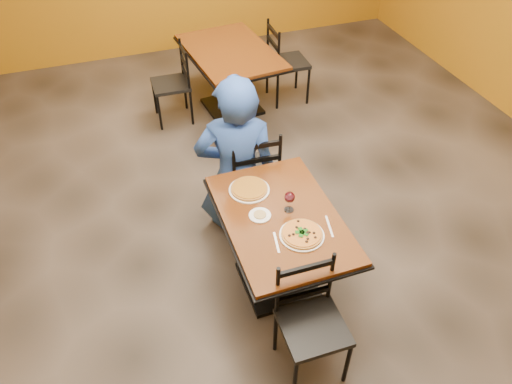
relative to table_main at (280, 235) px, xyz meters
name	(u,v)px	position (x,y,z in m)	size (l,w,h in m)	color
floor	(257,240)	(0.00, 0.50, -0.56)	(7.00, 8.00, 0.01)	black
table_main	(280,235)	(0.00, 0.00, 0.00)	(0.83, 1.23, 0.75)	brown
table_second	(231,65)	(0.44, 2.66, 0.01)	(1.04, 1.43, 0.75)	brown
chair_main_near	(313,328)	(-0.06, -0.74, -0.11)	(0.41, 0.41, 0.90)	black
chair_main_far	(251,171)	(0.08, 0.88, -0.08)	(0.43, 0.43, 0.95)	black
chair_second_left	(171,85)	(-0.27, 2.66, -0.11)	(0.40, 0.40, 0.89)	black
chair_second_right	(288,63)	(1.15, 2.66, -0.08)	(0.43, 0.43, 0.96)	black
diner	(236,156)	(-0.08, 0.80, 0.18)	(0.70, 0.46, 1.47)	navy
plate_main	(302,235)	(0.07, -0.22, 0.20)	(0.31, 0.31, 0.01)	white
pizza_main	(302,234)	(0.07, -0.22, 0.21)	(0.28, 0.28, 0.02)	maroon
plate_far	(249,190)	(-0.12, 0.34, 0.20)	(0.31, 0.31, 0.01)	white
pizza_far	(249,188)	(-0.12, 0.34, 0.21)	(0.28, 0.28, 0.02)	#B78723
side_plate	(260,215)	(-0.14, 0.05, 0.20)	(0.16, 0.16, 0.01)	white
dip	(260,214)	(-0.14, 0.05, 0.21)	(0.09, 0.09, 0.01)	tan
wine_glass	(289,201)	(0.08, 0.04, 0.28)	(0.08, 0.08, 0.18)	white
fork	(276,242)	(-0.12, -0.23, 0.20)	(0.01, 0.19, 0.00)	silver
knife	(329,226)	(0.28, -0.21, 0.20)	(0.01, 0.21, 0.00)	silver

